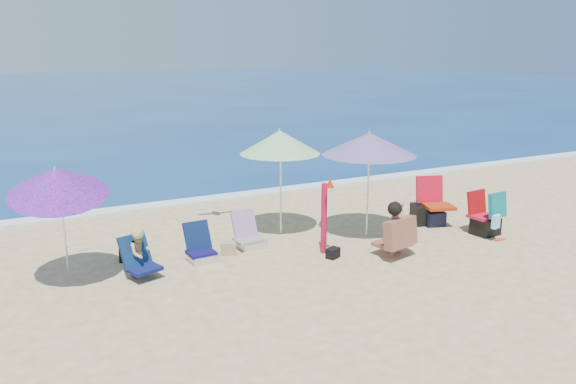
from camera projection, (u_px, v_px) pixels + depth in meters
name	position (u px, v px, depth m)	size (l,w,h in m)	color
ground	(331.00, 266.00, 9.69)	(120.00, 120.00, 0.00)	#D8BC84
sea	(53.00, 92.00, 48.52)	(120.00, 80.00, 0.12)	navy
foam	(223.00, 197.00, 14.09)	(120.00, 0.50, 0.04)	white
umbrella_turquoise	(369.00, 144.00, 10.83)	(2.02, 2.02, 2.06)	white
umbrella_striped	(280.00, 142.00, 10.99)	(1.73, 1.73, 2.08)	white
umbrella_blue	(58.00, 182.00, 8.55)	(1.61, 1.66, 2.01)	white
furled_umbrella	(325.00, 212.00, 10.11)	(0.19, 0.35, 1.41)	#BA0D2F
chair_navy	(202.00, 251.00, 9.90)	(0.52, 0.60, 0.65)	#100D49
chair_rainbow	(249.00, 238.00, 10.58)	(0.55, 0.58, 0.65)	#EB8253
camp_chair_left	(428.00, 210.00, 11.98)	(0.77, 0.93, 0.99)	#A22D0B
camp_chair_right	(486.00, 219.00, 11.24)	(0.56, 0.78, 0.89)	red
person_center	(397.00, 229.00, 10.04)	(0.74, 0.75, 1.03)	tan
person_left	(140.00, 253.00, 9.16)	(0.64, 0.65, 0.88)	tan
bag_black_a	(129.00, 253.00, 9.93)	(0.38, 0.32, 0.24)	black
bag_tan	(228.00, 248.00, 10.22)	(0.31, 0.26, 0.23)	tan
bag_navy_b	(434.00, 219.00, 11.88)	(0.42, 0.33, 0.29)	#191C37
bag_black_b	(333.00, 253.00, 10.05)	(0.28, 0.25, 0.18)	black
orange_item	(500.00, 240.00, 10.99)	(0.20, 0.09, 0.03)	#D84516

